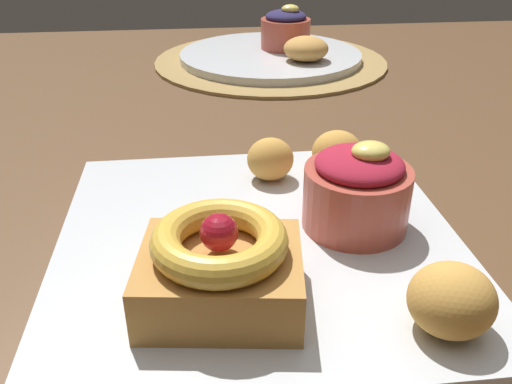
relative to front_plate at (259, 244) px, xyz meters
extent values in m
cube|color=brown|center=(-0.08, 0.24, -0.03)|extent=(1.45, 1.11, 0.04)
cylinder|color=brown|center=(0.56, 0.71, -0.39)|extent=(0.07, 0.07, 0.69)
cylinder|color=#997A47|center=(0.08, 0.53, 0.00)|extent=(0.37, 0.37, 0.00)
cube|color=silver|center=(0.00, 0.00, 0.00)|extent=(0.30, 0.30, 0.01)
cube|color=#B77F3D|center=(-0.03, -0.07, 0.02)|extent=(0.11, 0.09, 0.04)
torus|color=gold|center=(-0.03, -0.07, 0.05)|extent=(0.09, 0.09, 0.02)
sphere|color=maroon|center=(-0.03, -0.07, 0.06)|extent=(0.02, 0.02, 0.02)
cylinder|color=#B24C3D|center=(0.08, 0.01, 0.03)|extent=(0.08, 0.08, 0.05)
ellipsoid|color=#A31E33|center=(0.08, 0.01, 0.06)|extent=(0.07, 0.07, 0.02)
ellipsoid|color=#EAD666|center=(0.08, 0.01, 0.07)|extent=(0.03, 0.02, 0.01)
ellipsoid|color=gold|center=(0.02, 0.10, 0.03)|extent=(0.04, 0.04, 0.04)
ellipsoid|color=gold|center=(0.08, 0.10, 0.03)|extent=(0.05, 0.04, 0.04)
ellipsoid|color=gold|center=(0.10, -0.11, 0.03)|extent=(0.05, 0.05, 0.04)
cylinder|color=silver|center=(0.08, 0.53, 0.01)|extent=(0.29, 0.29, 0.01)
cylinder|color=#B24C3D|center=(0.11, 0.55, 0.03)|extent=(0.08, 0.08, 0.05)
ellipsoid|color=#28234C|center=(0.11, 0.55, 0.06)|extent=(0.07, 0.07, 0.02)
ellipsoid|color=#EAD666|center=(0.12, 0.55, 0.07)|extent=(0.03, 0.02, 0.01)
ellipsoid|color=#C68E47|center=(0.13, 0.47, 0.03)|extent=(0.07, 0.07, 0.04)
camera|label=1|loc=(-0.04, -0.34, 0.23)|focal=38.20mm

